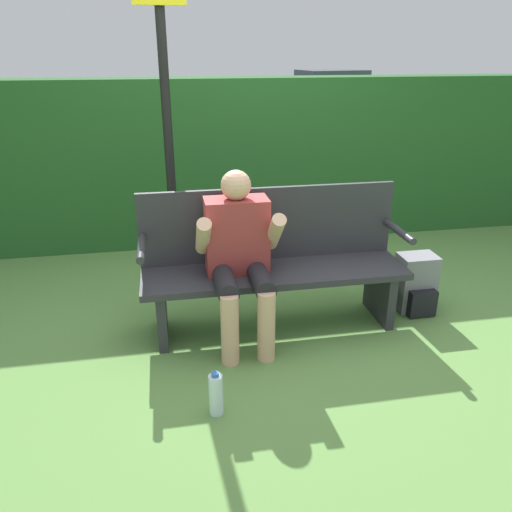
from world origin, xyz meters
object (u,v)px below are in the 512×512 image
person_seated (239,251)px  parked_car (331,89)px  park_bench (273,261)px  signpost (167,115)px  backpack (416,284)px  water_bottle (216,394)px

person_seated → parked_car: size_ratio=0.24×
park_bench → signpost: size_ratio=0.75×
backpack → parked_car: (3.88, 13.65, 0.38)m
parked_car → person_seated: bearing=-121.1°
park_bench → signpost: (-0.64, 0.80, 0.88)m
park_bench → person_seated: person_seated is taller
water_bottle → park_bench: bearing=61.1°
backpack → signpost: (-1.71, 0.82, 1.15)m
water_bottle → parked_car: (5.46, 14.53, 0.46)m
person_seated → backpack: size_ratio=2.59×
water_bottle → person_seated: bearing=72.1°
person_seated → signpost: signpost is taller
backpack → parked_car: parked_car is taller
parked_car → park_bench: bearing=-120.3°
person_seated → water_bottle: (-0.25, -0.77, -0.49)m
water_bottle → signpost: signpost is taller
park_bench → parked_car: 14.50m
person_seated → water_bottle: size_ratio=4.33×
person_seated → backpack: 1.39m
water_bottle → parked_car: 15.53m
park_bench → backpack: park_bench is taller
person_seated → parked_car: bearing=69.3°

